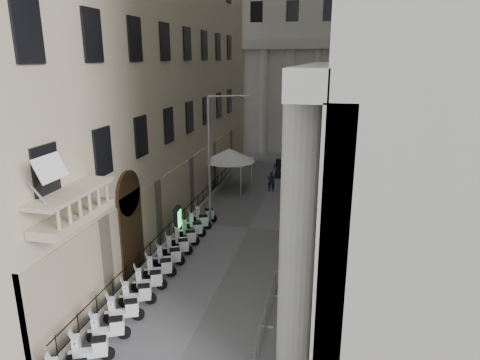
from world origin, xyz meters
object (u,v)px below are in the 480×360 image
object	(u,v)px
security_tent	(228,155)
info_kiosk	(178,222)
pedestrian_b	(279,167)
street_lamp	(215,150)
pedestrian_a	(271,181)

from	to	relation	value
security_tent	info_kiosk	size ratio (longest dim) A/B	2.24
security_tent	pedestrian_b	world-z (taller)	security_tent
street_lamp	pedestrian_a	size ratio (longest dim) A/B	5.10
street_lamp	pedestrian_b	size ratio (longest dim) A/B	5.23
pedestrian_a	pedestrian_b	size ratio (longest dim) A/B	1.03
pedestrian_b	security_tent	bearing A→B (deg)	90.72
security_tent	info_kiosk	xyz separation A→B (m)	(-0.59, -11.02, -2.01)
street_lamp	pedestrian_b	bearing A→B (deg)	56.79
security_tent	info_kiosk	world-z (taller)	security_tent
info_kiosk	security_tent	bearing A→B (deg)	81.85
pedestrian_a	pedestrian_b	bearing A→B (deg)	-102.71
street_lamp	pedestrian_a	distance (m)	10.02
security_tent	street_lamp	xyz separation A→B (m)	(1.29, -8.74, 2.27)
pedestrian_a	pedestrian_b	xyz separation A→B (m)	(0.04, 5.06, -0.02)
info_kiosk	pedestrian_b	size ratio (longest dim) A/B	1.18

